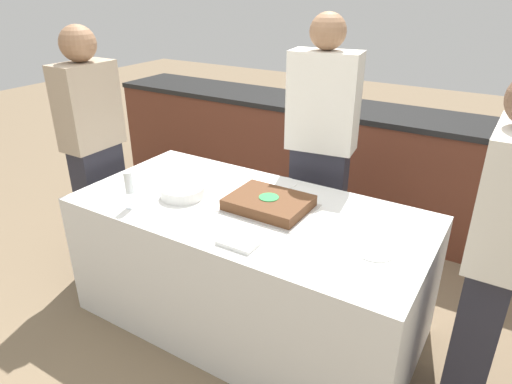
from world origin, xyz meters
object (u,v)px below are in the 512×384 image
Objects in this scene: person_cutting_cake at (320,151)px; person_seated_left at (95,151)px; person_seated_right at (494,264)px; wine_glass at (129,185)px; plate_stack at (183,192)px; cake at (269,203)px.

person_cutting_cake is 1.41m from person_seated_left.
wine_glass is at bearing -79.48° from person_seated_right.
person_cutting_cake reaches higher than person_seated_left.
person_seated_left reaches higher than wine_glass.
wine_glass is 0.70m from person_seated_left.
person_cutting_cake is at bearing -61.56° from person_seated_left.
person_cutting_cake reaches higher than plate_stack.
person_cutting_cake is at bearing -122.59° from person_seated_right.
person_cutting_cake is 1.07× the size of person_seated_right.
cake is at bearing 30.13° from wine_glass.
person_cutting_cake is 1.05× the size of person_seated_left.
plate_stack is at bearing -87.09° from person_seated_right.
person_seated_left is at bearing 174.31° from plate_stack.
person_cutting_cake is at bearing 90.00° from cake.
person_seated_right is at bearing 139.37° from person_cutting_cake.
wine_glass reaches higher than plate_stack.
cake is at bearing -87.78° from person_seated_left.
person_cutting_cake is (0.47, 0.75, 0.09)m from plate_stack.
plate_stack is at bearing 49.98° from person_cutting_cake.
person_cutting_cake is 1.25m from person_seated_right.
person_seated_right is at bearing 2.91° from plate_stack.
cake reaches higher than plate_stack.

